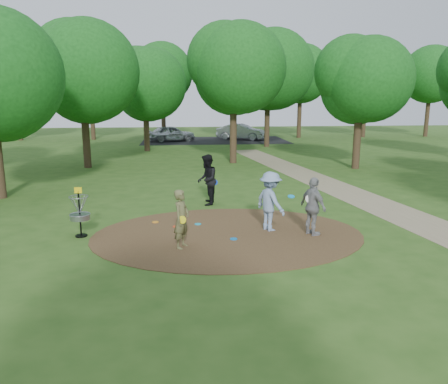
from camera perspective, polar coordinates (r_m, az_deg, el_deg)
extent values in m
plane|color=#2D5119|center=(13.62, 0.51, -5.60)|extent=(100.00, 100.00, 0.00)
cylinder|color=#47301C|center=(13.61, 0.51, -5.56)|extent=(8.40, 8.40, 0.02)
cube|color=#8C7A5B|center=(17.37, 21.59, -2.50)|extent=(7.55, 39.89, 0.01)
cube|color=black|center=(43.22, -1.24, 6.76)|extent=(14.00, 8.00, 0.01)
imported|color=brown|center=(12.29, -5.56, -3.55)|extent=(0.64, 0.73, 1.68)
cylinder|color=yellow|center=(12.06, -5.46, -3.63)|extent=(0.22, 0.11, 0.22)
imported|color=#809AC0|center=(13.89, 6.08, -1.24)|extent=(1.20, 1.42, 1.90)
cylinder|color=#0C91D6|center=(13.95, 8.77, -0.58)|extent=(0.22, 0.22, 0.08)
imported|color=black|center=(17.17, -2.25, 1.61)|extent=(0.89, 1.07, 2.00)
cylinder|color=#0B35C4|center=(17.23, -1.19, 1.27)|extent=(0.23, 0.10, 0.22)
imported|color=gray|center=(13.60, 11.57, -1.89)|extent=(0.84, 1.16, 1.82)
cylinder|color=white|center=(13.50, 10.97, -0.87)|extent=(0.23, 0.12, 0.22)
cylinder|color=#18A3C3|center=(14.65, -3.43, -4.20)|extent=(0.22, 0.22, 0.02)
cylinder|color=blue|center=(13.15, 1.27, -6.14)|extent=(0.22, 0.22, 0.02)
cylinder|color=red|center=(14.45, -6.27, -4.49)|extent=(0.22, 0.22, 0.02)
imported|color=#B3B6BC|center=(42.43, -6.90, 7.61)|extent=(4.80, 2.90, 1.53)
imported|color=#999DA1|center=(43.76, 2.27, 7.86)|extent=(5.05, 3.46, 1.58)
cylinder|color=orange|center=(15.04, -8.95, -3.90)|extent=(0.22, 0.22, 0.02)
cylinder|color=black|center=(13.98, -18.31, -2.89)|extent=(0.05, 0.05, 1.35)
cylinder|color=black|center=(14.16, -18.13, -5.45)|extent=(0.36, 0.36, 0.04)
cylinder|color=gray|center=(13.99, -18.29, -3.10)|extent=(0.60, 0.60, 0.16)
torus|color=gray|center=(13.97, -18.32, -2.79)|extent=(0.63, 0.63, 0.03)
torus|color=gray|center=(13.85, -18.47, -0.59)|extent=(0.58, 0.58, 0.02)
cube|color=yellow|center=(13.80, -18.52, 0.22)|extent=(0.22, 0.02, 0.18)
cylinder|color=#332316|center=(27.54, -17.59, 6.98)|extent=(0.44, 0.44, 3.80)
sphere|color=#144B15|center=(27.47, -18.08, 14.32)|extent=(5.91, 5.91, 5.91)
cylinder|color=#332316|center=(28.17, 1.22, 8.05)|extent=(0.44, 0.44, 4.18)
sphere|color=#144B15|center=(28.13, 1.25, 15.45)|extent=(5.62, 5.62, 5.62)
cylinder|color=#332316|center=(27.08, 16.99, 6.74)|extent=(0.44, 0.44, 3.61)
sphere|color=#144B15|center=(26.99, 17.42, 13.38)|extent=(4.86, 4.86, 4.86)
cylinder|color=#332316|center=(35.06, -10.10, 8.08)|extent=(0.44, 0.44, 3.42)
sphere|color=#144B15|center=(34.98, -10.30, 13.38)|extent=(5.57, 5.57, 5.57)
cylinder|color=#332316|center=(37.67, 5.65, 9.22)|extent=(0.44, 0.44, 4.37)
sphere|color=#144B15|center=(37.67, 5.78, 15.32)|extent=(6.63, 6.63, 6.63)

